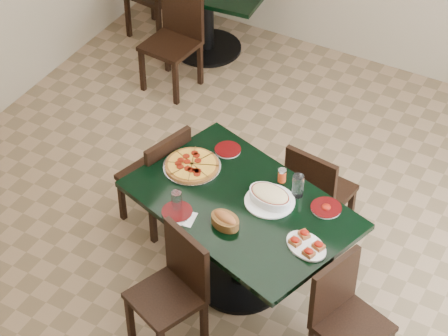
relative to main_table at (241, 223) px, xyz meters
The scene contains 19 objects.
floor 0.66m from the main_table, 131.84° to the left, with size 5.50×5.50×0.00m, color #876B4D.
main_table is the anchor object (origin of this frame).
back_table 2.95m from the main_table, 124.39° to the left, with size 1.26×0.96×0.75m.
chair_far 0.69m from the main_table, 67.60° to the left, with size 0.44×0.44×0.85m.
chair_near 0.62m from the main_table, 103.30° to the right, with size 0.52×0.52×0.85m.
chair_right 0.92m from the main_table, 18.40° to the right, with size 0.49×0.49×0.84m.
chair_left 0.81m from the main_table, 163.53° to the left, with size 0.50×0.50×0.86m.
back_chair_near 2.45m from the main_table, 131.59° to the left, with size 0.46×0.46×0.91m.
pepperoni_pizza 0.52m from the main_table, 162.38° to the left, with size 0.39×0.39×0.04m.
lasagna_casserole 0.29m from the main_table, 31.64° to the left, with size 0.33×0.33×0.09m.
bread_basket 0.32m from the main_table, 88.51° to the right, with size 0.23×0.18×0.09m.
bruschetta_platter 0.59m from the main_table, 16.19° to the right, with size 0.35×0.30×0.05m.
side_plate_near 0.46m from the main_table, 138.27° to the right, with size 0.20×0.20×0.02m.
side_plate_far_r 0.57m from the main_table, 23.14° to the left, with size 0.20×0.20×0.03m.
side_plate_far_l 0.56m from the main_table, 128.42° to the left, with size 0.18×0.18×0.02m.
napkin_setting 0.43m from the main_table, 129.17° to the right, with size 0.16×0.16×0.01m.
water_glass_a 0.45m from the main_table, 40.43° to the left, with size 0.08×0.08×0.16m, color white.
water_glass_b 0.49m from the main_table, 142.77° to the right, with size 0.07×0.07×0.14m, color white.
pepper_shaker 0.41m from the main_table, 67.27° to the left, with size 0.06×0.06×0.09m.
Camera 1 is at (2.12, -3.87, 4.58)m, focal length 70.00 mm.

